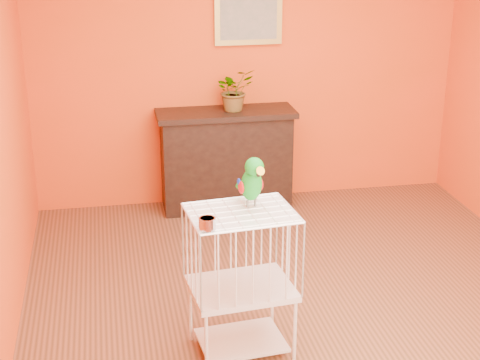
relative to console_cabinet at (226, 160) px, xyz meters
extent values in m
plane|color=brown|center=(0.25, -2.03, -0.47)|extent=(4.50, 4.50, 0.00)
plane|color=#ED4816|center=(0.25, 0.22, 0.83)|extent=(4.00, 0.00, 4.00)
cube|color=black|center=(0.00, 0.00, -0.03)|extent=(1.19, 0.40, 0.89)
cube|color=black|center=(0.00, 0.00, 0.44)|extent=(1.27, 0.45, 0.05)
cube|color=black|center=(0.00, -0.17, -0.03)|extent=(0.83, 0.02, 0.45)
cube|color=maroon|center=(-0.25, -0.05, -0.13)|extent=(0.05, 0.18, 0.28)
cube|color=#344221|center=(-0.17, -0.05, -0.13)|extent=(0.05, 0.18, 0.28)
cube|color=maroon|center=(-0.08, -0.05, -0.13)|extent=(0.05, 0.18, 0.28)
cube|color=#344221|center=(0.02, -0.05, -0.13)|extent=(0.05, 0.18, 0.28)
cube|color=maroon|center=(0.12, -0.05, -0.13)|extent=(0.05, 0.18, 0.28)
imported|color=#26722D|center=(0.08, 0.02, 0.62)|extent=(0.46, 0.48, 0.30)
cube|color=gold|center=(0.25, 0.19, 1.28)|extent=(0.62, 0.03, 0.50)
cube|color=gray|center=(0.25, 0.18, 1.28)|extent=(0.52, 0.01, 0.40)
cube|color=silver|center=(-0.32, -2.41, -0.39)|extent=(0.57, 0.46, 0.02)
cube|color=silver|center=(-0.32, -2.41, -0.02)|extent=(0.67, 0.54, 0.04)
cube|color=silver|center=(-0.32, -2.41, 0.49)|extent=(0.67, 0.54, 0.01)
cylinder|color=silver|center=(-0.57, -2.66, -0.25)|extent=(0.02, 0.02, 0.43)
cylinder|color=silver|center=(-0.01, -2.60, -0.25)|extent=(0.02, 0.02, 0.43)
cylinder|color=silver|center=(-0.62, -2.22, -0.25)|extent=(0.02, 0.02, 0.43)
cylinder|color=silver|center=(-0.06, -2.17, -0.25)|extent=(0.02, 0.02, 0.43)
cylinder|color=silver|center=(-0.55, -2.63, 0.54)|extent=(0.10, 0.10, 0.07)
cylinder|color=#59544C|center=(-0.26, -2.34, 0.52)|extent=(0.01, 0.01, 0.05)
cylinder|color=#59544C|center=(-0.21, -2.33, 0.52)|extent=(0.01, 0.01, 0.05)
ellipsoid|color=#0A9424|center=(-0.24, -2.33, 0.64)|extent=(0.17, 0.21, 0.23)
ellipsoid|color=#0A9424|center=(-0.23, -2.37, 0.76)|extent=(0.14, 0.15, 0.11)
cone|color=#FBAC15|center=(-0.21, -2.42, 0.75)|extent=(0.07, 0.09, 0.07)
cone|color=black|center=(-0.22, -2.41, 0.73)|extent=(0.04, 0.04, 0.03)
sphere|color=black|center=(-0.26, -2.40, 0.78)|extent=(0.02, 0.02, 0.02)
sphere|color=black|center=(-0.18, -2.38, 0.78)|extent=(0.02, 0.02, 0.02)
ellipsoid|color=#A50C0C|center=(-0.30, -2.34, 0.63)|extent=(0.05, 0.07, 0.08)
ellipsoid|color=navy|center=(-0.18, -2.31, 0.63)|extent=(0.05, 0.07, 0.08)
cone|color=#0A9424|center=(-0.26, -2.26, 0.56)|extent=(0.11, 0.18, 0.13)
camera|label=1|loc=(-1.08, -6.39, 2.21)|focal=55.00mm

